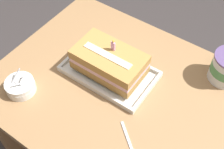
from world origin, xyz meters
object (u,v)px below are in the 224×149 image
object	(u,v)px
bowl_stack	(20,86)
serving_spoon_near_tray	(132,149)
foil_tray	(110,72)
birthday_cake	(109,62)

from	to	relation	value
bowl_stack	serving_spoon_near_tray	size ratio (longest dim) A/B	0.91
serving_spoon_near_tray	foil_tray	bearing A→B (deg)	138.05
serving_spoon_near_tray	bowl_stack	bearing A→B (deg)	-175.74
birthday_cake	bowl_stack	distance (m)	0.36
bowl_stack	birthday_cake	bearing A→B (deg)	48.86
foil_tray	birthday_cake	bearing A→B (deg)	-90.00
birthday_cake	bowl_stack	bearing A→B (deg)	-131.14
foil_tray	serving_spoon_near_tray	distance (m)	0.34
birthday_cake	bowl_stack	size ratio (longest dim) A/B	2.42
foil_tray	serving_spoon_near_tray	bearing A→B (deg)	-41.95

